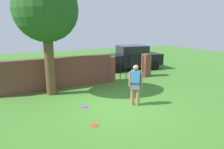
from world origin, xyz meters
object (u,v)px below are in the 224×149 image
at_px(person, 135,83).
at_px(frisbee_red, 94,125).
at_px(car, 132,57).
at_px(frisbee_purple, 85,107).
at_px(tree, 46,11).

height_order(person, frisbee_red, person).
bearing_deg(person, car, 101.24).
relative_size(person, frisbee_purple, 6.00).
bearing_deg(frisbee_red, car, 49.10).
distance_m(car, frisbee_red, 9.07).
bearing_deg(frisbee_red, tree, 97.78).
bearing_deg(car, frisbee_purple, 50.85).
bearing_deg(car, frisbee_red, 57.04).
bearing_deg(person, frisbee_red, -114.79).
distance_m(tree, person, 4.84).
xyz_separation_m(tree, person, (2.64, -2.94, -2.80)).
distance_m(person, frisbee_red, 2.45).
xyz_separation_m(tree, frisbee_red, (0.52, -3.78, -3.69)).
distance_m(tree, frisbee_purple, 4.36).
height_order(person, car, car).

